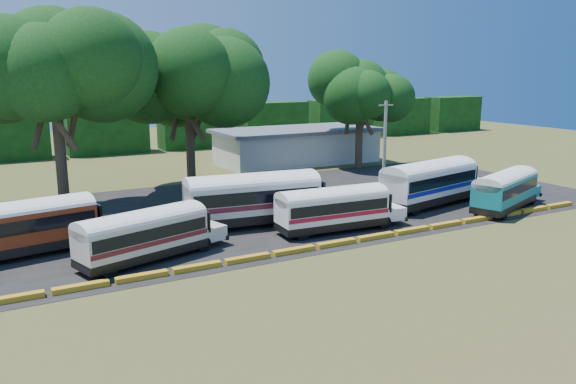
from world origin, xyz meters
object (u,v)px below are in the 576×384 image
bus_red (25,224)px  bus_teal (506,188)px  bus_cream_west (145,232)px  bus_white_red (335,207)px  tree_west (52,63)px

bus_red → bus_teal: (33.32, -5.72, -0.13)m
bus_cream_west → bus_red: bearing=126.8°
bus_red → bus_cream_west: 7.30m
bus_red → bus_white_red: bus_red is taller
bus_white_red → bus_teal: size_ratio=0.98×
bus_white_red → tree_west: (-15.33, 13.23, 9.39)m
bus_red → tree_west: size_ratio=0.68×
bus_teal → bus_white_red: bearing=153.9°
bus_cream_west → tree_west: (-2.67, 13.23, 9.42)m
bus_red → tree_west: tree_west is taller
bus_white_red → bus_teal: bus_teal is taller
bus_white_red → tree_west: tree_west is taller
bus_cream_west → tree_west: tree_west is taller
bus_red → bus_white_red: bearing=-23.2°
bus_red → bus_white_red: (18.55, -4.32, -0.17)m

